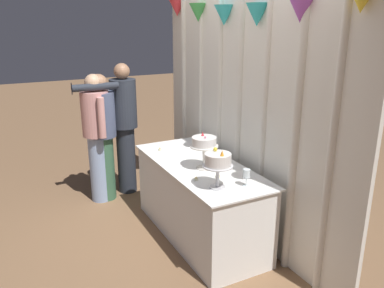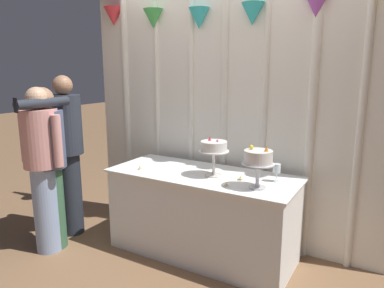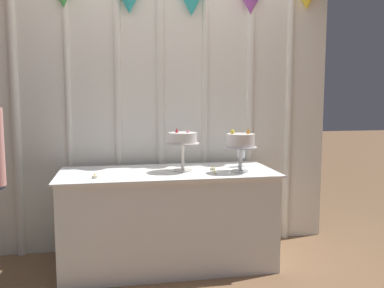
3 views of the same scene
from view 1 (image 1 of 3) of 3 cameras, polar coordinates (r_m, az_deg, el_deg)
name	(u,v)px [view 1 (image 1 of 3)]	position (r m, az deg, el deg)	size (l,w,h in m)	color
ground_plane	(191,237)	(4.23, -0.19, -13.32)	(24.00, 24.00, 0.00)	#846042
draped_curtain	(241,95)	(3.98, 7.15, 7.04)	(3.21, 0.21, 2.72)	white
cake_table	(199,200)	(4.08, 1.07, -8.18)	(1.76, 0.73, 0.80)	white
cake_display_nearleft	(204,144)	(3.73, 1.77, 0.06)	(0.27, 0.27, 0.36)	silver
cake_display_nearright	(218,161)	(3.31, 3.78, -2.55)	(0.26, 0.26, 0.36)	silver
wine_glass	(246,174)	(3.42, 7.93, -4.37)	(0.06, 0.06, 0.15)	silver
tealight_far_left	(160,150)	(4.33, -4.69, -0.83)	(0.04, 0.04, 0.04)	beige
tealight_near_left	(196,179)	(3.55, 0.59, -5.10)	(0.04, 0.04, 0.03)	beige
tealight_near_right	(218,176)	(3.61, 3.79, -4.71)	(0.05, 0.05, 0.04)	beige
guest_girl_blue_dress	(124,123)	(5.02, -9.89, 3.02)	(0.45, 0.87, 1.68)	#282D38
guest_man_pink_jacket	(102,133)	(4.88, -12.97, 1.50)	(0.51, 0.41, 1.58)	#3D6B4C
guest_man_dark_suit	(97,134)	(4.85, -13.66, 1.45)	(0.50, 0.36, 1.58)	#93ADD6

